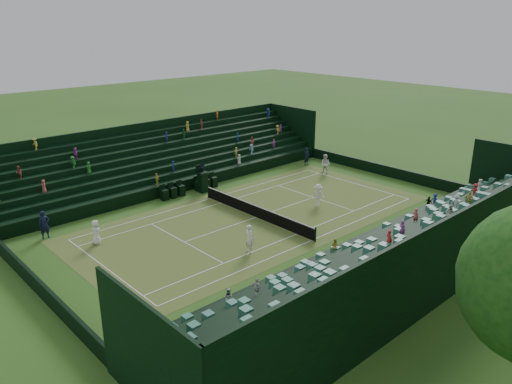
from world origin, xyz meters
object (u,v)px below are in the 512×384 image
(player_near_west, at_px, (96,232))
(player_near_east, at_px, (249,239))
(tennis_net, at_px, (256,211))
(player_far_east, at_px, (318,195))
(player_far_west, at_px, (325,164))
(umpire_chair, at_px, (203,179))

(player_near_west, relative_size, player_near_east, 0.88)
(tennis_net, height_order, player_far_east, player_far_east)
(tennis_net, xyz_separation_m, player_far_east, (1.50, 5.19, 0.37))
(player_near_east, bearing_deg, player_far_west, -68.25)
(player_near_west, bearing_deg, player_far_west, -65.22)
(umpire_chair, distance_m, player_far_west, 12.16)
(tennis_net, height_order, umpire_chair, umpire_chair)
(player_near_east, relative_size, player_far_west, 0.99)
(tennis_net, distance_m, player_near_east, 5.84)
(player_near_east, bearing_deg, player_far_east, -78.27)
(player_near_west, relative_size, player_far_east, 0.92)
(tennis_net, height_order, player_near_west, player_near_west)
(player_near_east, distance_m, player_far_east, 9.74)
(tennis_net, xyz_separation_m, player_near_east, (4.00, -4.23, 0.41))
(umpire_chair, height_order, player_far_west, umpire_chair)
(tennis_net, bearing_deg, player_far_east, 73.89)
(umpire_chair, bearing_deg, player_near_east, -22.95)
(tennis_net, distance_m, player_far_west, 12.67)
(tennis_net, relative_size, player_near_west, 7.09)
(player_far_east, bearing_deg, player_near_west, -136.59)
(player_far_east, bearing_deg, umpire_chair, 179.23)
(player_near_east, relative_size, player_far_east, 1.05)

